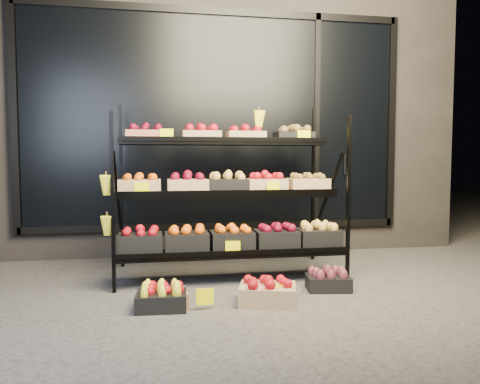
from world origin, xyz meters
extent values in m
plane|color=#514F4C|center=(0.00, 0.00, 0.00)|extent=(24.00, 24.00, 0.00)
cube|color=#2D2826|center=(0.00, 2.60, 1.75)|extent=(6.00, 2.00, 3.50)
cube|color=black|center=(0.00, 1.58, 1.55)|extent=(4.20, 0.04, 2.40)
cube|color=black|center=(0.00, 1.56, 0.34)|extent=(4.30, 0.06, 0.08)
cube|color=black|center=(0.00, 1.56, 2.76)|extent=(4.30, 0.06, 0.08)
cube|color=black|center=(-2.15, 1.56, 1.55)|extent=(0.08, 0.06, 2.50)
cube|color=black|center=(2.15, 1.56, 1.55)|extent=(0.08, 0.06, 2.50)
cube|color=black|center=(1.20, 1.56, 1.55)|extent=(0.06, 0.06, 2.50)
cylinder|color=black|center=(1.55, 1.53, 1.05)|extent=(0.02, 0.02, 0.25)
cube|color=black|center=(-1.02, 0.18, 0.75)|extent=(0.03, 0.03, 1.50)
cube|color=black|center=(1.02, 0.18, 0.75)|extent=(0.03, 0.03, 1.50)
cube|color=black|center=(-1.02, 1.15, 0.83)|extent=(0.03, 0.03, 1.66)
cube|color=black|center=(1.02, 1.15, 0.83)|extent=(0.03, 0.03, 1.66)
cube|color=black|center=(0.00, 0.35, 0.27)|extent=(2.05, 0.42, 0.03)
cube|color=black|center=(0.00, 0.15, 0.30)|extent=(2.05, 0.02, 0.05)
cube|color=black|center=(0.00, 0.65, 0.77)|extent=(2.05, 0.40, 0.03)
cube|color=black|center=(0.00, 0.46, 0.80)|extent=(2.05, 0.02, 0.05)
cube|color=black|center=(0.00, 0.95, 1.27)|extent=(2.05, 0.40, 0.03)
cube|color=black|center=(0.00, 0.76, 1.30)|extent=(2.05, 0.02, 0.05)
cube|color=tan|center=(-0.77, 0.95, 1.33)|extent=(0.38, 0.28, 0.11)
ellipsoid|color=maroon|center=(-0.77, 0.95, 1.42)|extent=(0.32, 0.24, 0.07)
cube|color=tan|center=(-0.22, 0.95, 1.33)|extent=(0.38, 0.28, 0.11)
ellipsoid|color=#B60D1F|center=(-0.22, 0.95, 1.42)|extent=(0.32, 0.24, 0.07)
cube|color=tan|center=(0.23, 0.95, 1.33)|extent=(0.38, 0.28, 0.11)
ellipsoid|color=#B60D1F|center=(0.23, 0.95, 1.42)|extent=(0.32, 0.24, 0.07)
cube|color=black|center=(0.74, 0.95, 1.33)|extent=(0.38, 0.28, 0.11)
ellipsoid|color=brown|center=(0.74, 0.95, 1.42)|extent=(0.32, 0.24, 0.07)
cube|color=tan|center=(-0.82, 0.65, 0.85)|extent=(0.38, 0.28, 0.14)
ellipsoid|color=orange|center=(-0.82, 0.65, 0.95)|extent=(0.32, 0.24, 0.07)
cube|color=tan|center=(-0.38, 0.65, 0.85)|extent=(0.38, 0.28, 0.14)
ellipsoid|color=maroon|center=(-0.38, 0.65, 0.95)|extent=(0.32, 0.24, 0.07)
cube|color=black|center=(0.00, 0.65, 0.85)|extent=(0.38, 0.28, 0.14)
ellipsoid|color=gold|center=(0.00, 0.65, 0.95)|extent=(0.32, 0.24, 0.07)
cube|color=tan|center=(0.37, 0.65, 0.85)|extent=(0.38, 0.28, 0.14)
ellipsoid|color=#B60D1F|center=(0.37, 0.65, 0.95)|extent=(0.32, 0.24, 0.07)
cube|color=tan|center=(0.80, 0.65, 0.85)|extent=(0.38, 0.28, 0.14)
ellipsoid|color=brown|center=(0.80, 0.65, 0.95)|extent=(0.32, 0.24, 0.07)
cube|color=black|center=(-0.82, 0.35, 0.37)|extent=(0.38, 0.28, 0.18)
ellipsoid|color=#B60D1F|center=(-0.82, 0.35, 0.49)|extent=(0.32, 0.24, 0.07)
cube|color=black|center=(-0.41, 0.35, 0.37)|extent=(0.38, 0.28, 0.18)
ellipsoid|color=orange|center=(-0.41, 0.35, 0.49)|extent=(0.32, 0.24, 0.07)
cube|color=black|center=(-0.01, 0.35, 0.37)|extent=(0.38, 0.28, 0.18)
ellipsoid|color=orange|center=(-0.01, 0.35, 0.49)|extent=(0.32, 0.24, 0.07)
cube|color=black|center=(0.40, 0.35, 0.37)|extent=(0.38, 0.28, 0.18)
ellipsoid|color=maroon|center=(0.40, 0.35, 0.49)|extent=(0.32, 0.24, 0.07)
cube|color=black|center=(0.81, 0.35, 0.37)|extent=(0.38, 0.28, 0.18)
ellipsoid|color=gold|center=(0.81, 0.35, 0.49)|extent=(0.32, 0.24, 0.07)
ellipsoid|color=#FFF530|center=(-1.07, 0.20, 0.99)|extent=(0.14, 0.08, 0.22)
ellipsoid|color=#FFF530|center=(-1.07, 0.20, 0.65)|extent=(0.14, 0.08, 0.22)
ellipsoid|color=#FFF530|center=(0.35, 0.85, 1.60)|extent=(0.14, 0.08, 0.22)
cube|color=#FFFA00|center=(-0.80, 0.50, 0.84)|extent=(0.13, 0.01, 0.12)
cube|color=#FFFA00|center=(0.41, 0.50, 0.84)|extent=(0.13, 0.01, 0.12)
cube|color=#FFFA00|center=(0.80, 0.80, 1.34)|extent=(0.13, 0.01, 0.12)
cube|color=#FFFA00|center=(-0.57, 0.80, 1.34)|extent=(0.13, 0.01, 0.12)
cube|color=#FFFA00|center=(-0.02, 0.20, 0.34)|extent=(0.13, 0.01, 0.12)
cube|color=#FFFA00|center=(-0.33, -0.40, 0.06)|extent=(0.13, 0.01, 0.12)
cube|color=#FFFA00|center=(0.22, -0.40, 0.06)|extent=(0.13, 0.01, 0.12)
cube|color=tan|center=(-0.62, -0.26, 0.06)|extent=(0.35, 0.27, 0.12)
ellipsoid|color=#B60D1F|center=(-0.62, -0.26, 0.15)|extent=(0.30, 0.23, 0.07)
cube|color=black|center=(-0.64, -0.32, 0.06)|extent=(0.38, 0.29, 0.13)
ellipsoid|color=#FFF530|center=(-0.64, -0.32, 0.16)|extent=(0.32, 0.25, 0.07)
cube|color=tan|center=(0.16, -0.33, 0.07)|extent=(0.50, 0.42, 0.15)
ellipsoid|color=#B60D1F|center=(0.16, -0.33, 0.18)|extent=(0.42, 0.35, 0.07)
cube|color=black|center=(0.76, -0.05, 0.06)|extent=(0.39, 0.31, 0.12)
ellipsoid|color=brown|center=(0.76, -0.05, 0.15)|extent=(0.33, 0.26, 0.07)
camera|label=1|loc=(-0.66, -3.76, 1.11)|focal=35.00mm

